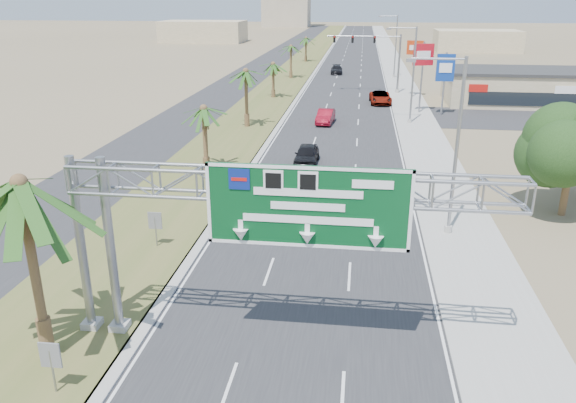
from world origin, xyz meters
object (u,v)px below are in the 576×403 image
(palm_near, at_px, (19,184))
(pole_sign_red_near, at_px, (423,58))
(car_mid_lane, at_px, (325,117))
(car_right_lane, at_px, (380,98))
(sign_gantry, at_px, (266,200))
(car_left_lane, at_px, (307,155))
(signal_mast, at_px, (384,58))
(pole_sign_blue, at_px, (445,70))
(store_building, at_px, (519,88))
(car_far, at_px, (337,70))
(pole_sign_red_far, at_px, (415,52))

(palm_near, bearing_deg, pole_sign_red_near, 70.02)
(car_mid_lane, relative_size, car_right_lane, 0.82)
(sign_gantry, distance_m, car_left_lane, 25.93)
(signal_mast, relative_size, car_mid_lane, 2.24)
(pole_sign_red_near, distance_m, pole_sign_blue, 2.85)
(store_building, height_order, car_mid_lane, store_building)
(car_far, bearing_deg, car_right_lane, -77.92)
(car_mid_lane, bearing_deg, pole_sign_blue, 30.34)
(sign_gantry, xyz_separation_m, pole_sign_blue, (12.51, 47.25, -0.95))
(signal_mast, xyz_separation_m, car_right_lane, (-0.53, -8.40, -4.08))
(car_right_lane, distance_m, pole_sign_red_far, 8.67)
(palm_near, xyz_separation_m, store_building, (31.20, 58.00, -4.93))
(sign_gantry, relative_size, car_left_lane, 3.69)
(store_building, bearing_deg, car_right_lane, -172.03)
(car_mid_lane, bearing_deg, signal_mast, 76.78)
(car_right_lane, height_order, pole_sign_red_near, pole_sign_red_near)
(car_right_lane, height_order, pole_sign_red_far, pole_sign_red_far)
(pole_sign_red_far, bearing_deg, sign_gantry, -99.68)
(sign_gantry, xyz_separation_m, pole_sign_red_near, (10.06, 48.14, 0.20))
(sign_gantry, bearing_deg, car_mid_lane, 90.61)
(sign_gantry, relative_size, car_mid_lane, 3.66)
(car_right_lane, distance_m, pole_sign_blue, 10.30)
(sign_gantry, xyz_separation_m, car_mid_lane, (-0.44, 40.93, -5.30))
(palm_near, distance_m, car_right_lane, 57.60)
(car_far, height_order, pole_sign_red_near, pole_sign_red_near)
(signal_mast, relative_size, car_left_lane, 2.27)
(car_right_lane, height_order, car_far, car_right_lane)
(pole_sign_red_near, bearing_deg, palm_near, -109.98)
(car_mid_lane, relative_size, pole_sign_blue, 0.65)
(sign_gantry, xyz_separation_m, palm_near, (-8.14, -1.93, 0.87))
(car_left_lane, height_order, car_far, car_left_lane)
(car_far, bearing_deg, car_left_lane, -91.31)
(sign_gantry, distance_m, car_right_lane, 54.20)
(car_mid_lane, bearing_deg, sign_gantry, -85.07)
(sign_gantry, bearing_deg, palm_near, -166.68)
(car_left_lane, xyz_separation_m, pole_sign_red_near, (11.00, 22.77, 5.49))
(signal_mast, bearing_deg, pole_sign_red_far, -38.34)
(pole_sign_blue, distance_m, pole_sign_red_far, 12.05)
(palm_near, relative_size, car_far, 1.69)
(store_building, bearing_deg, palm_near, -118.28)
(palm_near, relative_size, pole_sign_red_near, 1.04)
(palm_near, height_order, pole_sign_blue, palm_near)
(signal_mast, xyz_separation_m, car_left_lane, (-7.17, -36.67, -4.08))
(sign_gantry, xyz_separation_m, car_left_lane, (-0.94, 25.37, -5.28))
(car_mid_lane, relative_size, car_far, 0.93)
(car_far, distance_m, pole_sign_red_near, 36.16)
(car_right_lane, xyz_separation_m, pole_sign_red_near, (4.36, -5.50, 5.49))
(signal_mast, bearing_deg, sign_gantry, -95.74)
(car_right_lane, distance_m, car_far, 29.23)
(car_mid_lane, relative_size, pole_sign_red_far, 0.60)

